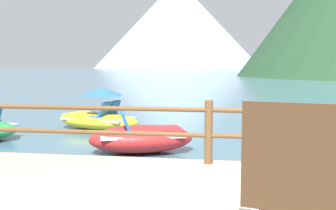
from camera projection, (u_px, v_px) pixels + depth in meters
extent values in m
plane|color=#477084|center=(226.00, 80.00, 43.69)|extent=(200.00, 200.00, 0.00)
cylinder|color=brown|center=(209.00, 132.00, 5.81)|extent=(0.12, 0.12, 0.95)
cylinder|color=brown|center=(209.00, 110.00, 5.78)|extent=(23.80, 0.07, 0.07)
cylinder|color=brown|center=(209.00, 135.00, 5.82)|extent=(23.80, 0.07, 0.07)
cube|color=beige|center=(319.00, 160.00, 3.01)|extent=(1.08, 0.29, 0.80)
cube|color=#4C331E|center=(319.00, 161.00, 3.00)|extent=(1.16, 0.30, 0.88)
ellipsoid|color=yellow|center=(99.00, 121.00, 11.32)|extent=(2.80, 1.95, 0.47)
cube|color=silver|center=(99.00, 118.00, 11.31)|extent=(2.20, 1.57, 0.06)
cube|color=blue|center=(109.00, 115.00, 11.44)|extent=(0.50, 0.50, 0.08)
cube|color=blue|center=(114.00, 108.00, 11.34)|extent=(0.32, 0.44, 0.43)
cube|color=blue|center=(99.00, 117.00, 10.99)|extent=(0.50, 0.50, 0.08)
cube|color=blue|center=(104.00, 110.00, 10.89)|extent=(0.32, 0.44, 0.43)
cube|color=yellow|center=(79.00, 115.00, 11.61)|extent=(0.79, 1.00, 0.12)
cone|color=blue|center=(102.00, 92.00, 11.17)|extent=(1.48, 1.48, 0.22)
ellipsoid|color=red|center=(141.00, 139.00, 8.35)|extent=(2.47, 1.80, 0.58)
cube|color=silver|center=(141.00, 134.00, 8.34)|extent=(1.94, 1.45, 0.06)
cube|color=blue|center=(135.00, 133.00, 8.08)|extent=(0.51, 0.51, 0.08)
cube|color=blue|center=(126.00, 123.00, 8.02)|extent=(0.33, 0.45, 0.43)
cube|color=blue|center=(133.00, 129.00, 8.52)|extent=(0.51, 0.51, 0.08)
cube|color=blue|center=(124.00, 120.00, 8.47)|extent=(0.33, 0.45, 0.43)
cube|color=red|center=(170.00, 130.00, 8.44)|extent=(0.72, 0.91, 0.12)
cube|color=pink|center=(335.00, 138.00, 7.61)|extent=(0.66, 0.88, 0.12)
cone|color=#284C2D|center=(315.00, 21.00, 63.30)|extent=(22.81, 22.81, 17.43)
cone|color=#A8B2C1|center=(177.00, 24.00, 147.29)|extent=(62.76, 62.76, 32.98)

